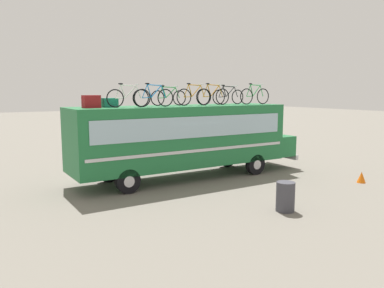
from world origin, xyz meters
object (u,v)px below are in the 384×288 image
(rooftop_bicycle_5, at_px, (213,96))
(rooftop_bicycle_6, at_px, (228,96))
(rooftop_bicycle_4, at_px, (194,96))
(trash_bin, at_px, (285,197))
(rooftop_bicycle_1, at_px, (128,97))
(bus, at_px, (186,136))
(rooftop_bicycle_2, at_px, (154,97))
(rooftop_bicycle_3, at_px, (169,97))
(rooftop_bicycle_7, at_px, (255,96))
(luggage_bag_1, at_px, (91,102))
(traffic_cone, at_px, (361,177))
(luggage_bag_2, at_px, (109,103))

(rooftop_bicycle_5, relative_size, rooftop_bicycle_6, 1.00)
(rooftop_bicycle_4, xyz_separation_m, trash_bin, (-0.16, -5.71, -3.09))
(rooftop_bicycle_1, bearing_deg, bus, 5.60)
(bus, bearing_deg, trash_bin, -87.25)
(rooftop_bicycle_1, bearing_deg, rooftop_bicycle_4, 5.12)
(rooftop_bicycle_5, distance_m, rooftop_bicycle_6, 0.99)
(bus, relative_size, rooftop_bicycle_2, 6.21)
(rooftop_bicycle_3, distance_m, rooftop_bicycle_4, 1.12)
(rooftop_bicycle_6, bearing_deg, rooftop_bicycle_7, -27.52)
(rooftop_bicycle_2, bearing_deg, rooftop_bicycle_5, 8.63)
(rooftop_bicycle_7, bearing_deg, rooftop_bicycle_2, -179.37)
(luggage_bag_1, distance_m, rooftop_bicycle_5, 5.57)
(rooftop_bicycle_1, height_order, rooftop_bicycle_2, rooftop_bicycle_2)
(rooftop_bicycle_7, bearing_deg, traffic_cone, -62.84)
(rooftop_bicycle_5, bearing_deg, luggage_bag_1, -179.11)
(rooftop_bicycle_6, bearing_deg, trash_bin, -110.08)
(rooftop_bicycle_2, relative_size, traffic_cone, 3.76)
(luggage_bag_1, xyz_separation_m, rooftop_bicycle_7, (7.66, -0.34, 0.17))
(bus, height_order, traffic_cone, bus)
(bus, relative_size, rooftop_bicycle_6, 6.02)
(luggage_bag_2, height_order, rooftop_bicycle_1, rooftop_bicycle_1)
(bus, distance_m, luggage_bag_2, 3.66)
(luggage_bag_1, xyz_separation_m, rooftop_bicycle_6, (6.54, 0.24, 0.15))
(trash_bin, bearing_deg, rooftop_bicycle_6, 69.92)
(luggage_bag_1, relative_size, rooftop_bicycle_5, 0.34)
(rooftop_bicycle_3, distance_m, rooftop_bicycle_5, 2.11)
(rooftop_bicycle_2, height_order, traffic_cone, rooftop_bicycle_2)
(rooftop_bicycle_2, bearing_deg, luggage_bag_2, 160.38)
(rooftop_bicycle_5, xyz_separation_m, rooftop_bicycle_6, (0.98, 0.16, -0.02))
(bus, height_order, rooftop_bicycle_4, rooftop_bicycle_4)
(rooftop_bicycle_7, bearing_deg, bus, 174.63)
(bus, bearing_deg, rooftop_bicycle_1, -174.40)
(rooftop_bicycle_1, height_order, rooftop_bicycle_5, rooftop_bicycle_5)
(luggage_bag_1, relative_size, rooftop_bicycle_1, 0.35)
(trash_bin, height_order, traffic_cone, trash_bin)
(rooftop_bicycle_6, bearing_deg, rooftop_bicycle_5, -170.86)
(rooftop_bicycle_4, distance_m, rooftop_bicycle_7, 3.15)
(luggage_bag_1, height_order, trash_bin, luggage_bag_1)
(bus, height_order, luggage_bag_1, luggage_bag_1)
(rooftop_bicycle_1, distance_m, traffic_cone, 10.10)
(bus, xyz_separation_m, rooftop_bicycle_2, (-1.71, -0.39, 1.71))
(rooftop_bicycle_1, xyz_separation_m, rooftop_bicycle_4, (3.17, 0.28, 0.01))
(rooftop_bicycle_1, relative_size, rooftop_bicycle_7, 1.00)
(rooftop_bicycle_4, relative_size, rooftop_bicycle_6, 0.99)
(luggage_bag_1, distance_m, trash_bin, 7.75)
(luggage_bag_2, relative_size, rooftop_bicycle_4, 0.32)
(luggage_bag_1, xyz_separation_m, trash_bin, (4.37, -5.69, -2.92))
(rooftop_bicycle_1, distance_m, trash_bin, 6.92)
(bus, relative_size, rooftop_bicycle_4, 6.07)
(rooftop_bicycle_2, xyz_separation_m, rooftop_bicycle_5, (3.17, 0.48, 0.01))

